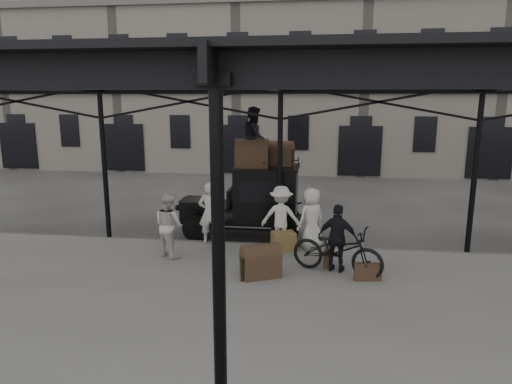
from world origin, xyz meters
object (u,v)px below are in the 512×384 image
(taxi, at_px, (256,198))
(steamer_trunk_platform, at_px, (261,263))
(porter_official, at_px, (338,238))
(bicycle, at_px, (337,250))
(steamer_trunk_roof_near, at_px, (252,155))
(porter_left, at_px, (210,213))

(taxi, xyz_separation_m, steamer_trunk_platform, (0.57, -3.42, -0.74))
(porter_official, relative_size, steamer_trunk_platform, 1.86)
(porter_official, height_order, bicycle, porter_official)
(porter_official, bearing_deg, bicycle, 102.95)
(taxi, relative_size, steamer_trunk_roof_near, 3.88)
(taxi, xyz_separation_m, porter_left, (-1.12, -1.24, -0.18))
(porter_left, height_order, steamer_trunk_platform, porter_left)
(taxi, distance_m, steamer_trunk_platform, 3.55)
(steamer_trunk_roof_near, relative_size, steamer_trunk_platform, 1.08)
(porter_official, height_order, steamer_trunk_roof_near, steamer_trunk_roof_near)
(taxi, relative_size, steamer_trunk_platform, 4.21)
(taxi, xyz_separation_m, bicycle, (2.29, -3.02, -0.48))
(bicycle, distance_m, steamer_trunk_roof_near, 4.07)
(steamer_trunk_platform, bearing_deg, bicycle, -10.92)
(taxi, relative_size, porter_left, 2.09)
(porter_left, distance_m, bicycle, 3.86)
(taxi, distance_m, steamer_trunk_roof_near, 1.35)
(porter_left, relative_size, porter_official, 1.08)
(bicycle, bearing_deg, steamer_trunk_roof_near, 61.60)
(porter_left, bearing_deg, steamer_trunk_roof_near, -142.26)
(porter_official, relative_size, bicycle, 0.74)
(taxi, distance_m, bicycle, 3.82)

